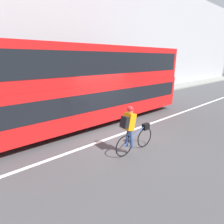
% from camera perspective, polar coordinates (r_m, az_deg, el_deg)
% --- Properties ---
extents(ground_plane, '(80.00, 80.00, 0.00)m').
position_cam_1_polar(ground_plane, '(7.39, 1.52, -7.89)').
color(ground_plane, '#424244').
extents(road_center_line, '(50.00, 0.14, 0.01)m').
position_cam_1_polar(road_center_line, '(7.41, 1.36, -7.78)').
color(road_center_line, silver).
rests_on(road_center_line, ground_plane).
extents(sidewalk_curb, '(60.00, 2.03, 0.14)m').
position_cam_1_polar(sidewalk_curb, '(11.87, -16.33, 1.50)').
color(sidewalk_curb, gray).
rests_on(sidewalk_curb, ground_plane).
extents(building_facade, '(60.00, 0.30, 10.00)m').
position_cam_1_polar(building_facade, '(12.70, -20.68, 24.60)').
color(building_facade, '#9E9EA3').
rests_on(building_facade, ground_plane).
extents(bus, '(10.19, 2.48, 3.66)m').
position_cam_1_polar(bus, '(8.66, -5.72, 9.88)').
color(bus, black).
rests_on(bus, ground_plane).
extents(cyclist_on_bike, '(1.76, 0.32, 1.69)m').
position_cam_1_polar(cyclist_on_bike, '(5.83, 6.48, -5.36)').
color(cyclist_on_bike, black).
rests_on(cyclist_on_bike, ground_plane).
extents(street_sign_post, '(0.36, 0.09, 2.78)m').
position_cam_1_polar(street_sign_post, '(12.18, -9.63, 10.10)').
color(street_sign_post, '#59595B').
rests_on(street_sign_post, sidewalk_curb).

